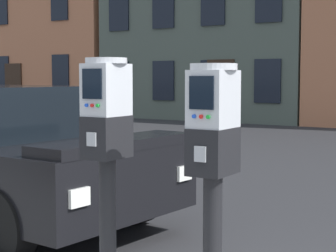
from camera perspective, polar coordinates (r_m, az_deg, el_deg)
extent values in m
cylinder|color=black|center=(3.11, -6.00, -11.90)|extent=(0.09, 0.09, 0.95)
cube|color=black|center=(3.00, -6.10, -1.10)|extent=(0.18, 0.25, 0.22)
cube|color=#A5A8AD|center=(2.90, -7.61, -1.31)|extent=(0.06, 0.01, 0.07)
cube|color=#B7BABF|center=(2.98, -6.14, 3.60)|extent=(0.18, 0.23, 0.27)
cube|color=black|center=(2.89, -7.57, 4.18)|extent=(0.12, 0.01, 0.15)
cylinder|color=blue|center=(2.91, -8.11, 2.06)|extent=(0.02, 0.01, 0.02)
cylinder|color=red|center=(2.89, -7.57, 2.04)|extent=(0.02, 0.01, 0.02)
cylinder|color=green|center=(2.87, -7.03, 2.03)|extent=(0.02, 0.01, 0.02)
cylinder|color=#B7BABF|center=(2.98, -6.17, 6.48)|extent=(0.22, 0.22, 0.03)
cube|color=black|center=(2.64, 4.51, -2.49)|extent=(0.18, 0.25, 0.21)
cube|color=#A5A8AD|center=(2.53, 3.22, -2.80)|extent=(0.06, 0.01, 0.07)
cube|color=#B7BABF|center=(2.62, 4.54, 2.69)|extent=(0.18, 0.23, 0.26)
cube|color=black|center=(2.52, 3.34, 3.33)|extent=(0.12, 0.01, 0.15)
cylinder|color=blue|center=(2.54, 2.60, 0.97)|extent=(0.02, 0.01, 0.02)
cylinder|color=red|center=(2.52, 3.30, 0.94)|extent=(0.02, 0.01, 0.02)
cylinder|color=green|center=(2.50, 4.01, 0.91)|extent=(0.02, 0.01, 0.02)
cylinder|color=#B7BABF|center=(2.62, 4.56, 5.89)|extent=(0.22, 0.22, 0.03)
cube|color=black|center=(4.93, -5.13, -1.81)|extent=(0.53, 1.70, 0.10)
cube|color=white|center=(5.36, 1.61, -4.70)|extent=(0.05, 0.20, 0.14)
cube|color=white|center=(4.34, -8.84, -7.04)|extent=(0.05, 0.20, 0.14)
cylinder|color=black|center=(5.97, -3.41, -6.67)|extent=(0.65, 0.25, 0.64)
cylinder|color=black|center=(4.86, -16.13, -9.53)|extent=(0.65, 0.25, 0.64)
cube|color=black|center=(26.13, -16.20, 4.93)|extent=(0.90, 0.06, 1.60)
cube|color=black|center=(23.55, -10.65, 5.06)|extent=(0.90, 0.06, 1.60)
cube|color=black|center=(26.30, -16.36, 11.37)|extent=(0.90, 0.06, 1.60)
cube|color=black|center=(23.75, -10.76, 12.20)|extent=(0.90, 0.06, 1.60)
cube|color=black|center=(25.58, -15.12, 3.67)|extent=(1.00, 0.07, 2.10)
cube|color=black|center=(21.55, -4.87, 4.54)|extent=(0.90, 0.06, 1.39)
cube|color=black|center=(20.37, -0.47, 4.54)|extent=(0.90, 0.06, 1.39)
cube|color=black|center=(19.33, 4.44, 4.51)|extent=(0.90, 0.06, 1.39)
cube|color=black|center=(18.44, 9.86, 4.43)|extent=(0.90, 0.06, 1.39)
cube|color=black|center=(21.69, -4.92, 11.24)|extent=(0.90, 0.06, 1.39)
cube|color=black|center=(20.52, -0.47, 11.63)|extent=(0.90, 0.06, 1.39)
cube|color=black|center=(19.48, 4.49, 11.98)|extent=(0.90, 0.06, 1.39)
cube|color=black|center=(18.59, 9.98, 12.26)|extent=(0.90, 0.06, 1.39)
cube|color=black|center=(19.19, 5.23, 3.47)|extent=(1.00, 0.07, 2.10)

